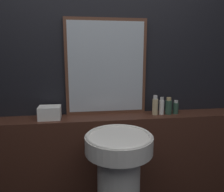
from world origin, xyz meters
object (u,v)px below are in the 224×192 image
object	(u,v)px
shampoo_bottle	(155,106)
lotion_bottle	(169,106)
body_wash_bottle	(176,108)
pedestal_sink	(119,191)
conditioner_bottle	(162,106)
mirror	(106,67)
towel_stack	(50,113)

from	to	relation	value
shampoo_bottle	lotion_bottle	bearing A→B (deg)	-0.00
body_wash_bottle	pedestal_sink	bearing A→B (deg)	-143.56
shampoo_bottle	lotion_bottle	distance (m)	0.12
pedestal_sink	body_wash_bottle	world-z (taller)	body_wash_bottle
pedestal_sink	lotion_bottle	bearing A→B (deg)	39.80
conditioner_bottle	body_wash_bottle	distance (m)	0.13
mirror	shampoo_bottle	bearing A→B (deg)	-13.80
mirror	body_wash_bottle	xyz separation A→B (m)	(0.58, -0.10, -0.34)
towel_stack	mirror	bearing A→B (deg)	12.06
shampoo_bottle	conditioner_bottle	xyz separation A→B (m)	(0.06, -0.00, -0.01)
pedestal_sink	towel_stack	world-z (taller)	towel_stack
shampoo_bottle	conditioner_bottle	bearing A→B (deg)	-0.00
mirror	body_wash_bottle	bearing A→B (deg)	-9.56
pedestal_sink	mirror	size ratio (longest dim) A/B	1.19
lotion_bottle	body_wash_bottle	distance (m)	0.07
pedestal_sink	towel_stack	size ratio (longest dim) A/B	5.57
lotion_bottle	body_wash_bottle	world-z (taller)	lotion_bottle
mirror	lotion_bottle	bearing A→B (deg)	-10.72
mirror	conditioner_bottle	xyz separation A→B (m)	(0.45, -0.10, -0.32)
shampoo_bottle	conditioner_bottle	size ratio (longest dim) A/B	1.11
shampoo_bottle	lotion_bottle	xyz separation A→B (m)	(0.12, -0.00, -0.01)
pedestal_sink	shampoo_bottle	size ratio (longest dim) A/B	5.73
lotion_bottle	body_wash_bottle	xyz separation A→B (m)	(0.06, 0.00, -0.01)
mirror	conditioner_bottle	world-z (taller)	mirror
lotion_bottle	towel_stack	bearing A→B (deg)	180.00
pedestal_sink	body_wash_bottle	bearing A→B (deg)	36.44
conditioner_bottle	body_wash_bottle	world-z (taller)	conditioner_bottle
pedestal_sink	shampoo_bottle	xyz separation A→B (m)	(0.38, 0.42, 0.47)
body_wash_bottle	mirror	bearing A→B (deg)	170.44
body_wash_bottle	conditioner_bottle	bearing A→B (deg)	180.00
shampoo_bottle	body_wash_bottle	size ratio (longest dim) A/B	1.40
mirror	towel_stack	bearing A→B (deg)	-167.94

